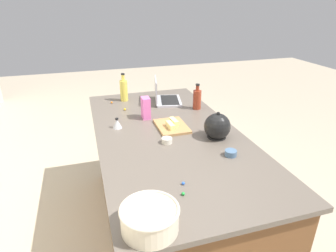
{
  "coord_description": "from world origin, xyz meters",
  "views": [
    {
      "loc": [
        -1.75,
        0.53,
        1.77
      ],
      "look_at": [
        0.0,
        0.0,
        0.95
      ],
      "focal_mm": 30.62,
      "sensor_mm": 36.0,
      "label": 1
    }
  ],
  "objects": [
    {
      "name": "candy_4",
      "position": [
        -0.62,
        0.11,
        0.91
      ],
      "size": [
        0.02,
        0.02,
        0.02
      ],
      "primitive_type": "sphere",
      "color": "blue",
      "rests_on": "island_counter"
    },
    {
      "name": "candy_3",
      "position": [
        0.52,
        0.22,
        0.91
      ],
      "size": [
        0.02,
        0.02,
        0.02
      ],
      "primitive_type": "sphere",
      "color": "yellow",
      "rests_on": "island_counter"
    },
    {
      "name": "cutting_board",
      "position": [
        0.08,
        -0.05,
        0.91
      ],
      "size": [
        0.29,
        0.21,
        0.02
      ],
      "primitive_type": "cube",
      "color": "#AD7F4C",
      "rests_on": "island_counter"
    },
    {
      "name": "candy_bag",
      "position": [
        0.3,
        0.09,
        0.99
      ],
      "size": [
        0.09,
        0.06,
        0.17
      ],
      "primitive_type": "cube",
      "color": "pink",
      "rests_on": "island_counter"
    },
    {
      "name": "bottle_soy",
      "position": [
        0.38,
        -0.37,
        0.99
      ],
      "size": [
        0.07,
        0.07,
        0.22
      ],
      "color": "maroon",
      "rests_on": "island_counter"
    },
    {
      "name": "bottle_oil",
      "position": [
        0.77,
        0.19,
        1.0
      ],
      "size": [
        0.07,
        0.07,
        0.25
      ],
      "color": "#DBC64C",
      "rests_on": "island_counter"
    },
    {
      "name": "candy_0",
      "position": [
        0.73,
        0.31,
        0.91
      ],
      "size": [
        0.02,
        0.02,
        0.02
      ],
      "primitive_type": "sphere",
      "color": "orange",
      "rests_on": "island_counter"
    },
    {
      "name": "butter_stick_right",
      "position": [
        0.04,
        -0.03,
        0.94
      ],
      "size": [
        0.11,
        0.04,
        0.04
      ],
      "primitive_type": "cube",
      "rotation": [
        0.0,
        0.0,
        0.05
      ],
      "color": "#F4E58C",
      "rests_on": "cutting_board"
    },
    {
      "name": "laptop",
      "position": [
        0.63,
        -0.16,
        0.95
      ],
      "size": [
        0.35,
        0.29,
        0.22
      ],
      "color": "#B7B7BC",
      "rests_on": "island_counter"
    },
    {
      "name": "ramekin_small",
      "position": [
        -0.15,
        0.05,
        0.92
      ],
      "size": [
        0.07,
        0.07,
        0.04
      ],
      "primitive_type": "cylinder",
      "color": "beige",
      "rests_on": "island_counter"
    },
    {
      "name": "kettle",
      "position": [
        -0.17,
        -0.3,
        0.98
      ],
      "size": [
        0.21,
        0.18,
        0.2
      ],
      "color": "black",
      "rests_on": "island_counter"
    },
    {
      "name": "candy_1",
      "position": [
        0.51,
        -0.13,
        0.91
      ],
      "size": [
        0.02,
        0.02,
        0.02
      ],
      "primitive_type": "sphere",
      "color": "red",
      "rests_on": "island_counter"
    },
    {
      "name": "mixing_bowl_large",
      "position": [
        -0.86,
        0.34,
        0.96
      ],
      "size": [
        0.25,
        0.25,
        0.11
      ],
      "color": "beige",
      "rests_on": "island_counter"
    },
    {
      "name": "candy_2",
      "position": [
        -0.7,
        0.13,
        0.91
      ],
      "size": [
        0.02,
        0.02,
        0.02
      ],
      "primitive_type": "sphere",
      "color": "green",
      "rests_on": "island_counter"
    },
    {
      "name": "island_counter",
      "position": [
        0.0,
        0.0,
        0.45
      ],
      "size": [
        1.96,
        0.99,
        0.9
      ],
      "color": "brown",
      "rests_on": "ground"
    },
    {
      "name": "kitchen_timer",
      "position": [
        0.18,
        0.33,
        0.94
      ],
      "size": [
        0.07,
        0.07,
        0.08
      ],
      "color": "#B2B2B7",
      "rests_on": "island_counter"
    },
    {
      "name": "ramekin_medium",
      "position": [
        -0.42,
        -0.27,
        0.92
      ],
      "size": [
        0.07,
        0.07,
        0.04
      ],
      "primitive_type": "cylinder",
      "color": "slate",
      "rests_on": "island_counter"
    },
    {
      "name": "butter_stick_left",
      "position": [
        0.09,
        -0.07,
        0.94
      ],
      "size": [
        0.11,
        0.05,
        0.04
      ],
      "primitive_type": "cube",
      "rotation": [
        0.0,
        0.0,
        0.09
      ],
      "color": "#F4E58C",
      "rests_on": "cutting_board"
    },
    {
      "name": "ground_plane",
      "position": [
        0.0,
        0.0,
        0.0
      ],
      "size": [
        12.0,
        12.0,
        0.0
      ],
      "primitive_type": "plane",
      "color": "#B7A88E"
    }
  ]
}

